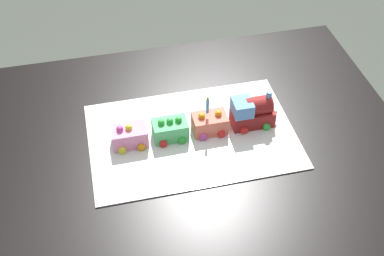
{
  "coord_description": "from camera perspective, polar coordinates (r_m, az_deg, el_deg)",
  "views": [
    {
      "loc": [
        0.16,
        0.98,
        1.79
      ],
      "look_at": [
        -0.07,
        -0.03,
        0.77
      ],
      "focal_mm": 47.13,
      "sensor_mm": 36.0,
      "label": 1
    }
  ],
  "objects": [
    {
      "name": "cake_locomotive",
      "position": [
        1.49,
        6.84,
        1.82
      ],
      "size": [
        0.14,
        0.08,
        0.12
      ],
      "color": "maroon",
      "rests_on": "cake_board"
    },
    {
      "name": "cake_car_tanker_mint_green",
      "position": [
        1.46,
        -2.48,
        -0.14
      ],
      "size": [
        0.1,
        0.08,
        0.07
      ],
      "color": "#59CC7A",
      "rests_on": "cake_board"
    },
    {
      "name": "cake_car_caboose_bubblegum",
      "position": [
        1.45,
        -7.09,
        -0.89
      ],
      "size": [
        0.1,
        0.08,
        0.07
      ],
      "color": "pink",
      "rests_on": "cake_board"
    },
    {
      "name": "birthday_candle",
      "position": [
        1.42,
        1.77,
        2.64
      ],
      "size": [
        0.01,
        0.01,
        0.06
      ],
      "color": "#4CA5E5",
      "rests_on": "cake_car_flatbed_coral"
    },
    {
      "name": "cake_car_flatbed_coral",
      "position": [
        1.47,
        2.02,
        0.55
      ],
      "size": [
        0.1,
        0.08,
        0.07
      ],
      "color": "#F27260",
      "rests_on": "cake_board"
    },
    {
      "name": "dining_table",
      "position": [
        1.53,
        -2.42,
        -5.12
      ],
      "size": [
        1.4,
        1.0,
        0.74
      ],
      "color": "black",
      "rests_on": "ground"
    },
    {
      "name": "cake_board",
      "position": [
        1.48,
        0.0,
        -0.89
      ],
      "size": [
        0.6,
        0.4,
        0.0
      ],
      "primitive_type": "cube",
      "color": "silver",
      "rests_on": "dining_table"
    }
  ]
}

